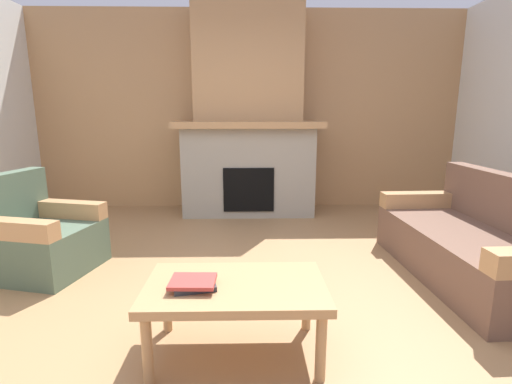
{
  "coord_description": "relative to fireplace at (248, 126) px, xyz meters",
  "views": [
    {
      "loc": [
        -0.01,
        -2.53,
        1.37
      ],
      "look_at": [
        0.07,
        1.01,
        0.61
      ],
      "focal_mm": 26.97,
      "sensor_mm": 36.0,
      "label": 1
    }
  ],
  "objects": [
    {
      "name": "armchair",
      "position": [
        -1.81,
        -1.97,
        -0.87
      ],
      "size": [
        0.91,
        0.91,
        0.85
      ],
      "color": "#4C604C",
      "rests_on": "ground"
    },
    {
      "name": "coffee_table",
      "position": [
        -0.08,
        -3.18,
        -0.79
      ],
      "size": [
        1.0,
        0.6,
        0.43
      ],
      "color": "tan",
      "rests_on": "ground"
    },
    {
      "name": "ground",
      "position": [
        0.0,
        -2.62,
        -1.16
      ],
      "size": [
        9.0,
        9.0,
        0.0
      ],
      "primitive_type": "plane",
      "color": "#9E754C"
    },
    {
      "name": "fireplace",
      "position": [
        0.0,
        0.0,
        0.0
      ],
      "size": [
        1.9,
        0.82,
        2.7
      ],
      "color": "gray",
      "rests_on": "ground"
    },
    {
      "name": "book_stack_near_edge",
      "position": [
        -0.31,
        -3.22,
        -0.71
      ],
      "size": [
        0.26,
        0.21,
        0.05
      ],
      "color": "#2D2D33",
      "rests_on": "coffee_table"
    },
    {
      "name": "wall_back_wood_panel",
      "position": [
        0.0,
        0.38,
        0.19
      ],
      "size": [
        6.0,
        0.12,
        2.7
      ],
      "primitive_type": "cube",
      "color": "tan",
      "rests_on": "ground"
    },
    {
      "name": "couch",
      "position": [
        1.87,
        -2.19,
        -0.88
      ],
      "size": [
        0.91,
        1.83,
        0.85
      ],
      "color": "brown",
      "rests_on": "ground"
    }
  ]
}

